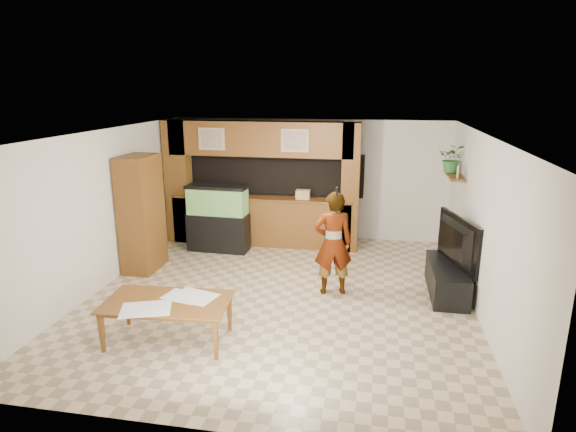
% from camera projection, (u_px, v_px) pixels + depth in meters
% --- Properties ---
extents(floor, '(6.50, 6.50, 0.00)m').
position_uv_depth(floor, '(280.00, 295.00, 7.81)').
color(floor, tan).
rests_on(floor, ground).
extents(ceiling, '(6.50, 6.50, 0.00)m').
position_uv_depth(ceiling, '(280.00, 134.00, 7.13)').
color(ceiling, white).
rests_on(ceiling, wall_back).
extents(wall_back, '(6.00, 0.00, 6.00)m').
position_uv_depth(wall_back, '(309.00, 179.00, 10.56)').
color(wall_back, silver).
rests_on(wall_back, floor).
extents(wall_left, '(0.00, 6.50, 6.50)m').
position_uv_depth(wall_left, '(103.00, 209.00, 7.99)').
color(wall_left, silver).
rests_on(wall_left, floor).
extents(wall_right, '(0.00, 6.50, 6.50)m').
position_uv_depth(wall_right, '(483.00, 228.00, 6.95)').
color(wall_right, silver).
rests_on(wall_right, floor).
extents(partition, '(4.20, 0.99, 2.60)m').
position_uv_depth(partition, '(260.00, 183.00, 10.14)').
color(partition, brown).
rests_on(partition, floor).
extents(wall_clock, '(0.05, 0.25, 0.25)m').
position_uv_depth(wall_clock, '(132.00, 164.00, 8.78)').
color(wall_clock, black).
rests_on(wall_clock, wall_left).
extents(wall_shelf, '(0.25, 0.90, 0.04)m').
position_uv_depth(wall_shelf, '(455.00, 176.00, 8.73)').
color(wall_shelf, brown).
rests_on(wall_shelf, wall_right).
extents(pantry_cabinet, '(0.53, 0.86, 2.10)m').
position_uv_depth(pantry_cabinet, '(141.00, 214.00, 8.68)').
color(pantry_cabinet, brown).
rests_on(pantry_cabinet, floor).
extents(trash_can, '(0.30, 0.30, 0.55)m').
position_uv_depth(trash_can, '(135.00, 258.00, 8.68)').
color(trash_can, '#B2B2B7').
rests_on(trash_can, floor).
extents(aquarium, '(1.23, 0.46, 1.37)m').
position_uv_depth(aquarium, '(218.00, 219.00, 9.78)').
color(aquarium, black).
rests_on(aquarium, floor).
extents(tv_stand, '(0.54, 1.47, 0.49)m').
position_uv_depth(tv_stand, '(447.00, 279.00, 7.82)').
color(tv_stand, black).
rests_on(tv_stand, floor).
extents(television, '(0.56, 1.38, 0.80)m').
position_uv_depth(television, '(450.00, 242.00, 7.65)').
color(television, black).
rests_on(television, tv_stand).
extents(photo_frame, '(0.07, 0.17, 0.22)m').
position_uv_depth(photo_frame, '(458.00, 172.00, 8.42)').
color(photo_frame, tan).
rests_on(photo_frame, wall_shelf).
extents(potted_plant, '(0.55, 0.51, 0.53)m').
position_uv_depth(potted_plant, '(452.00, 159.00, 8.89)').
color(potted_plant, '#2C6E32').
rests_on(potted_plant, wall_shelf).
extents(person, '(0.70, 0.55, 1.70)m').
position_uv_depth(person, '(333.00, 243.00, 7.69)').
color(person, '#8E784E').
rests_on(person, floor).
extents(microphone, '(0.03, 0.09, 0.15)m').
position_uv_depth(microphone, '(337.00, 191.00, 7.30)').
color(microphone, black).
rests_on(microphone, person).
extents(dining_table, '(1.69, 1.02, 0.57)m').
position_uv_depth(dining_table, '(168.00, 322.00, 6.31)').
color(dining_table, brown).
rests_on(dining_table, floor).
extents(newspaper_a, '(0.73, 0.63, 0.01)m').
position_uv_depth(newspaper_a, '(146.00, 309.00, 6.03)').
color(newspaper_a, silver).
rests_on(newspaper_a, dining_table).
extents(newspaper_b, '(0.66, 0.55, 0.01)m').
position_uv_depth(newspaper_b, '(194.00, 296.00, 6.39)').
color(newspaper_b, silver).
rests_on(newspaper_b, dining_table).
extents(newspaper_c, '(0.56, 0.46, 0.01)m').
position_uv_depth(newspaper_c, '(183.00, 296.00, 6.40)').
color(newspaper_c, silver).
rests_on(newspaper_c, dining_table).
extents(counter_box, '(0.28, 0.19, 0.19)m').
position_uv_depth(counter_box, '(303.00, 194.00, 9.84)').
color(counter_box, tan).
rests_on(counter_box, partition).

